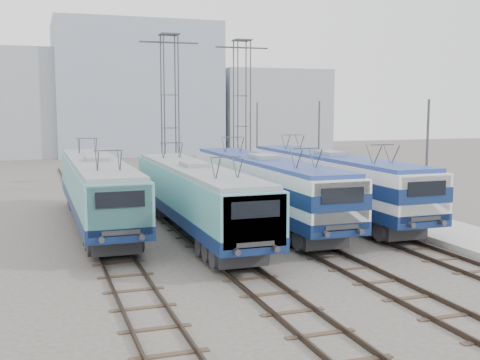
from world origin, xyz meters
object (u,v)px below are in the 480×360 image
(locomotive_center_left, at_px, (196,194))
(mast_rear, at_px, (257,142))
(catenary_tower_west, at_px, (170,106))
(catenary_tower_east, at_px, (242,106))
(mast_front, at_px, (426,170))
(mast_mid, at_px, (319,152))
(locomotive_far_left, at_px, (98,187))
(locomotive_center_right, at_px, (264,183))
(locomotive_far_right, at_px, (332,179))

(locomotive_center_left, distance_m, mast_rear, 22.72)
(catenary_tower_west, height_order, mast_rear, catenary_tower_west)
(catenary_tower_east, bearing_deg, locomotive_center_left, -116.02)
(catenary_tower_east, xyz_separation_m, mast_front, (2.10, -22.00, -3.14))
(catenary_tower_east, height_order, mast_mid, catenary_tower_east)
(locomotive_far_left, xyz_separation_m, mast_front, (15.35, -7.90, 1.23))
(locomotive_center_left, height_order, catenary_tower_east, catenary_tower_east)
(locomotive_center_right, bearing_deg, locomotive_far_left, 168.07)
(catenary_tower_east, xyz_separation_m, mast_mid, (2.10, -10.00, -3.14))
(locomotive_far_right, bearing_deg, locomotive_center_left, -164.81)
(locomotive_far_left, height_order, mast_mid, mast_mid)
(locomotive_center_right, xyz_separation_m, catenary_tower_east, (4.25, 16.00, 4.30))
(catenary_tower_east, distance_m, mast_rear, 4.28)
(catenary_tower_east, bearing_deg, mast_rear, 43.60)
(locomotive_center_left, bearing_deg, locomotive_far_right, 15.19)
(catenary_tower_west, xyz_separation_m, mast_front, (8.60, -20.00, -3.14))
(locomotive_center_left, distance_m, mast_front, 11.66)
(locomotive_far_right, bearing_deg, catenary_tower_east, 90.93)
(locomotive_far_right, bearing_deg, mast_mid, 71.35)
(catenary_tower_west, bearing_deg, catenary_tower_east, 17.10)
(locomotive_far_right, distance_m, catenary_tower_east, 16.06)
(locomotive_far_left, xyz_separation_m, catenary_tower_east, (13.25, 14.10, 4.37))
(locomotive_center_right, distance_m, mast_front, 8.81)
(mast_front, bearing_deg, catenary_tower_east, 95.45)
(locomotive_far_right, height_order, catenary_tower_east, catenary_tower_east)
(locomotive_far_right, bearing_deg, mast_front, -74.16)
(locomotive_center_left, bearing_deg, mast_front, -20.58)
(locomotive_far_left, height_order, locomotive_center_right, locomotive_center_right)
(locomotive_center_right, distance_m, catenary_tower_east, 17.10)
(locomotive_far_left, xyz_separation_m, locomotive_center_right, (9.00, -1.90, 0.07))
(locomotive_far_left, xyz_separation_m, catenary_tower_west, (6.75, 12.10, 4.37))
(locomotive_center_right, height_order, locomotive_far_right, locomotive_far_right)
(locomotive_far_left, distance_m, catenary_tower_west, 14.53)
(mast_front, height_order, mast_rear, same)
(locomotive_far_right, distance_m, mast_mid, 5.90)
(locomotive_far_left, height_order, locomotive_center_left, locomotive_far_left)
(mast_front, relative_size, mast_mid, 1.00)
(locomotive_center_left, height_order, mast_rear, mast_rear)
(locomotive_center_right, relative_size, locomotive_far_right, 0.99)
(catenary_tower_east, bearing_deg, locomotive_far_left, -133.23)
(locomotive_far_right, relative_size, catenary_tower_west, 1.55)
(mast_mid, distance_m, mast_rear, 12.00)
(locomotive_far_left, distance_m, mast_rear, 22.28)
(locomotive_center_right, relative_size, catenary_tower_east, 1.53)
(locomotive_center_right, distance_m, mast_rear, 19.12)
(mast_front, relative_size, mast_rear, 1.00)
(locomotive_center_left, xyz_separation_m, mast_mid, (10.85, 7.93, 1.29))
(locomotive_center_left, distance_m, catenary_tower_east, 20.43)
(locomotive_center_right, height_order, catenary_tower_west, catenary_tower_west)
(locomotive_center_right, bearing_deg, catenary_tower_east, 75.12)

